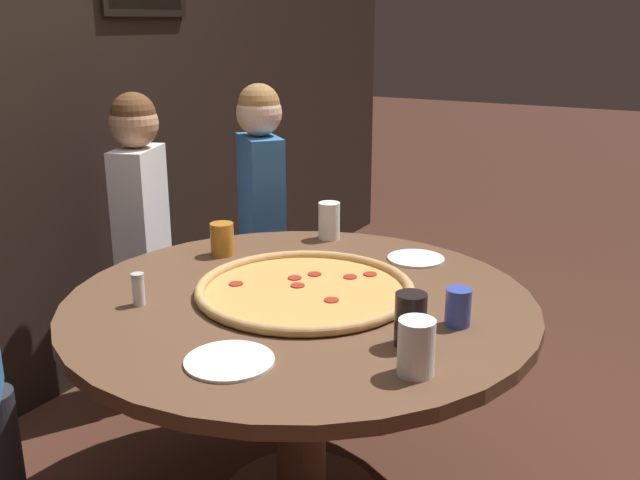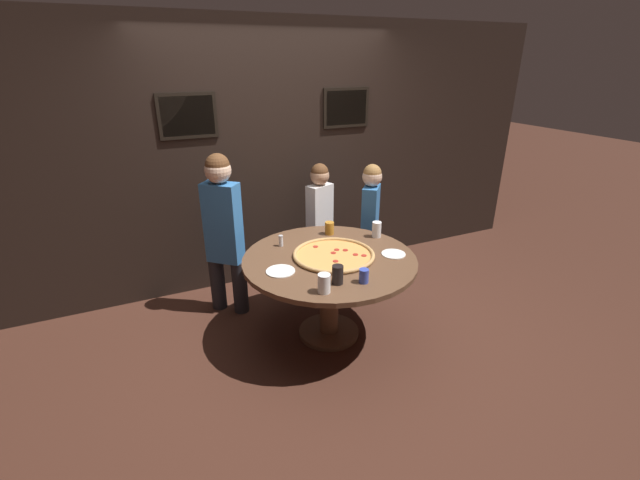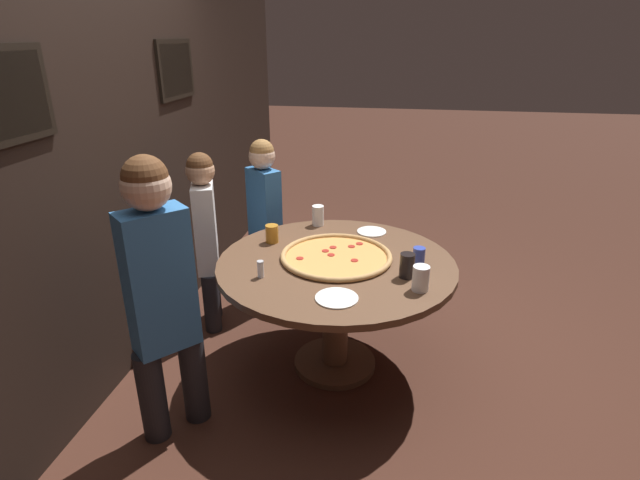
{
  "view_description": "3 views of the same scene",
  "coord_description": "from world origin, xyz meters",
  "px_view_note": "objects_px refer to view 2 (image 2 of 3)",
  "views": [
    {
      "loc": [
        -1.7,
        -1.03,
        1.54
      ],
      "look_at": [
        0.08,
        -0.03,
        0.9
      ],
      "focal_mm": 40.0,
      "sensor_mm": 36.0,
      "label": 1
    },
    {
      "loc": [
        -1.38,
        -2.8,
        2.23
      ],
      "look_at": [
        -0.08,
        0.0,
        0.91
      ],
      "focal_mm": 24.0,
      "sensor_mm": 36.0,
      "label": 2
    },
    {
      "loc": [
        -2.65,
        -0.37,
        1.99
      ],
      "look_at": [
        -0.07,
        0.09,
        0.9
      ],
      "focal_mm": 28.0,
      "sensor_mm": 36.0,
      "label": 3
    }
  ],
  "objects_px": {
    "diner_far_right": "(320,216)",
    "drink_cup_far_left": "(377,229)",
    "dining_table": "(329,274)",
    "drink_cup_near_left": "(329,228)",
    "diner_far_left": "(370,219)",
    "white_plate_near_front": "(393,254)",
    "diner_side_right": "(223,226)",
    "drink_cup_beside_pizza": "(338,275)",
    "condiment_shaker": "(281,241)",
    "giant_pizza": "(334,255)",
    "drink_cup_far_right": "(364,276)",
    "drink_cup_near_right": "(324,283)",
    "white_plate_right_side": "(281,271)"
  },
  "relations": [
    {
      "from": "white_plate_near_front",
      "to": "diner_side_right",
      "type": "height_order",
      "value": "diner_side_right"
    },
    {
      "from": "drink_cup_beside_pizza",
      "to": "white_plate_near_front",
      "type": "distance_m",
      "value": 0.69
    },
    {
      "from": "dining_table",
      "to": "drink_cup_near_left",
      "type": "bearing_deg",
      "value": 64.13
    },
    {
      "from": "white_plate_near_front",
      "to": "drink_cup_far_left",
      "type": "bearing_deg",
      "value": 79.44
    },
    {
      "from": "drink_cup_near_left",
      "to": "drink_cup_far_right",
      "type": "relative_size",
      "value": 1.1
    },
    {
      "from": "drink_cup_near_left",
      "to": "drink_cup_far_right",
      "type": "xyz_separation_m",
      "value": [
        -0.18,
        -0.93,
        -0.01
      ]
    },
    {
      "from": "giant_pizza",
      "to": "diner_side_right",
      "type": "height_order",
      "value": "diner_side_right"
    },
    {
      "from": "giant_pizza",
      "to": "drink_cup_near_left",
      "type": "xyz_separation_m",
      "value": [
        0.18,
        0.44,
        0.04
      ]
    },
    {
      "from": "drink_cup_far_left",
      "to": "diner_far_left",
      "type": "relative_size",
      "value": 0.11
    },
    {
      "from": "condiment_shaker",
      "to": "giant_pizza",
      "type": "bearing_deg",
      "value": -49.57
    },
    {
      "from": "drink_cup_far_right",
      "to": "drink_cup_near_right",
      "type": "bearing_deg",
      "value": -178.87
    },
    {
      "from": "drink_cup_near_right",
      "to": "condiment_shaker",
      "type": "height_order",
      "value": "drink_cup_near_right"
    },
    {
      "from": "drink_cup_beside_pizza",
      "to": "white_plate_near_front",
      "type": "height_order",
      "value": "drink_cup_beside_pizza"
    },
    {
      "from": "white_plate_right_side",
      "to": "drink_cup_near_left",
      "type": "bearing_deg",
      "value": 37.89
    },
    {
      "from": "dining_table",
      "to": "white_plate_right_side",
      "type": "relative_size",
      "value": 6.38
    },
    {
      "from": "drink_cup_near_left",
      "to": "diner_far_left",
      "type": "height_order",
      "value": "diner_far_left"
    },
    {
      "from": "diner_far_left",
      "to": "white_plate_near_front",
      "type": "bearing_deg",
      "value": 21.84
    },
    {
      "from": "diner_side_right",
      "to": "dining_table",
      "type": "bearing_deg",
      "value": 173.3
    },
    {
      "from": "drink_cup_near_left",
      "to": "drink_cup_far_left",
      "type": "height_order",
      "value": "drink_cup_far_left"
    },
    {
      "from": "drink_cup_beside_pizza",
      "to": "diner_side_right",
      "type": "distance_m",
      "value": 1.29
    },
    {
      "from": "giant_pizza",
      "to": "diner_side_right",
      "type": "xyz_separation_m",
      "value": [
        -0.72,
        0.76,
        0.1
      ]
    },
    {
      "from": "drink_cup_near_right",
      "to": "drink_cup_far_right",
      "type": "height_order",
      "value": "drink_cup_near_right"
    },
    {
      "from": "giant_pizza",
      "to": "drink_cup_far_left",
      "type": "xyz_separation_m",
      "value": [
        0.53,
        0.21,
        0.06
      ]
    },
    {
      "from": "giant_pizza",
      "to": "condiment_shaker",
      "type": "distance_m",
      "value": 0.49
    },
    {
      "from": "white_plate_right_side",
      "to": "drink_cup_far_left",
      "type": "bearing_deg",
      "value": 15.39
    },
    {
      "from": "dining_table",
      "to": "drink_cup_far_left",
      "type": "bearing_deg",
      "value": 20.37
    },
    {
      "from": "condiment_shaker",
      "to": "diner_far_right",
      "type": "distance_m",
      "value": 0.86
    },
    {
      "from": "drink_cup_far_left",
      "to": "drink_cup_near_left",
      "type": "bearing_deg",
      "value": 146.49
    },
    {
      "from": "dining_table",
      "to": "giant_pizza",
      "type": "relative_size",
      "value": 2.11
    },
    {
      "from": "drink_cup_far_right",
      "to": "diner_far_left",
      "type": "height_order",
      "value": "diner_far_left"
    },
    {
      "from": "giant_pizza",
      "to": "white_plate_right_side",
      "type": "distance_m",
      "value": 0.49
    },
    {
      "from": "drink_cup_near_right",
      "to": "diner_far_left",
      "type": "bearing_deg",
      "value": 47.26
    },
    {
      "from": "condiment_shaker",
      "to": "diner_far_left",
      "type": "bearing_deg",
      "value": 14.86
    },
    {
      "from": "drink_cup_far_left",
      "to": "drink_cup_far_right",
      "type": "bearing_deg",
      "value": -127.7
    },
    {
      "from": "diner_far_left",
      "to": "diner_side_right",
      "type": "relative_size",
      "value": 0.86
    },
    {
      "from": "drink_cup_far_left",
      "to": "diner_far_left",
      "type": "height_order",
      "value": "diner_far_left"
    },
    {
      "from": "drink_cup_near_right",
      "to": "diner_far_right",
      "type": "height_order",
      "value": "diner_far_right"
    },
    {
      "from": "diner_far_right",
      "to": "condiment_shaker",
      "type": "bearing_deg",
      "value": 22.11
    },
    {
      "from": "giant_pizza",
      "to": "diner_side_right",
      "type": "bearing_deg",
      "value": 133.57
    },
    {
      "from": "diner_side_right",
      "to": "diner_far_right",
      "type": "bearing_deg",
      "value": -127.68
    },
    {
      "from": "drink_cup_far_left",
      "to": "white_plate_near_front",
      "type": "xyz_separation_m",
      "value": [
        -0.07,
        -0.38,
        -0.07
      ]
    },
    {
      "from": "drink_cup_near_left",
      "to": "white_plate_near_front",
      "type": "xyz_separation_m",
      "value": [
        0.28,
        -0.62,
        -0.05
      ]
    },
    {
      "from": "dining_table",
      "to": "drink_cup_near_left",
      "type": "distance_m",
      "value": 0.54
    },
    {
      "from": "giant_pizza",
      "to": "diner_far_left",
      "type": "xyz_separation_m",
      "value": [
        0.74,
        0.65,
        -0.02
      ]
    },
    {
      "from": "giant_pizza",
      "to": "diner_far_right",
      "type": "relative_size",
      "value": 0.53
    },
    {
      "from": "diner_far_right",
      "to": "drink_cup_far_left",
      "type": "bearing_deg",
      "value": 86.05
    },
    {
      "from": "drink_cup_far_right",
      "to": "white_plate_right_side",
      "type": "distance_m",
      "value": 0.64
    },
    {
      "from": "diner_far_right",
      "to": "drink_cup_near_right",
      "type": "bearing_deg",
      "value": 45.98
    },
    {
      "from": "white_plate_right_side",
      "to": "drink_cup_far_right",
      "type": "bearing_deg",
      "value": -40.16
    },
    {
      "from": "drink_cup_far_left",
      "to": "diner_far_right",
      "type": "height_order",
      "value": "diner_far_right"
    }
  ]
}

